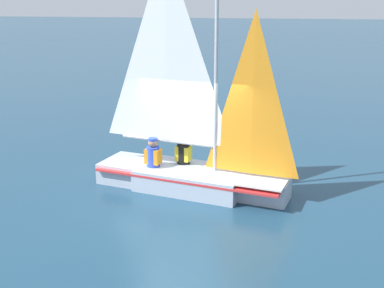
{
  "coord_description": "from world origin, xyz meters",
  "views": [
    {
      "loc": [
        2.71,
        -10.06,
        4.14
      ],
      "look_at": [
        0.0,
        0.0,
        1.08
      ],
      "focal_mm": 45.0,
      "sensor_mm": 36.0,
      "label": 1
    }
  ],
  "objects_px": {
    "sailboat_main": "(190,156)",
    "sailor_crew": "(153,160)",
    "sailor_helm": "(183,158)",
    "buoy_marker": "(213,113)"
  },
  "relations": [
    {
      "from": "sailor_helm",
      "to": "buoy_marker",
      "type": "height_order",
      "value": "sailor_helm"
    },
    {
      "from": "sailboat_main",
      "to": "sailor_helm",
      "type": "height_order",
      "value": "sailboat_main"
    },
    {
      "from": "sailor_helm",
      "to": "sailor_crew",
      "type": "relative_size",
      "value": 1.0
    },
    {
      "from": "sailboat_main",
      "to": "sailor_crew",
      "type": "height_order",
      "value": "sailboat_main"
    },
    {
      "from": "sailor_helm",
      "to": "sailor_crew",
      "type": "height_order",
      "value": "sailor_crew"
    },
    {
      "from": "sailor_helm",
      "to": "sailboat_main",
      "type": "bearing_deg",
      "value": -44.95
    },
    {
      "from": "sailboat_main",
      "to": "sailor_helm",
      "type": "relative_size",
      "value": 4.7
    },
    {
      "from": "sailor_crew",
      "to": "buoy_marker",
      "type": "xyz_separation_m",
      "value": [
        -0.17,
        7.11,
        -0.43
      ]
    },
    {
      "from": "buoy_marker",
      "to": "sailor_helm",
      "type": "bearing_deg",
      "value": -83.32
    },
    {
      "from": "sailboat_main",
      "to": "buoy_marker",
      "type": "height_order",
      "value": "sailboat_main"
    }
  ]
}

